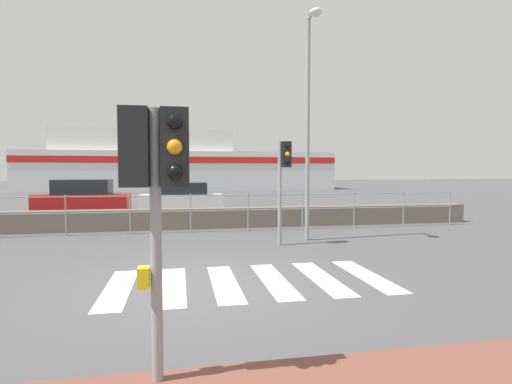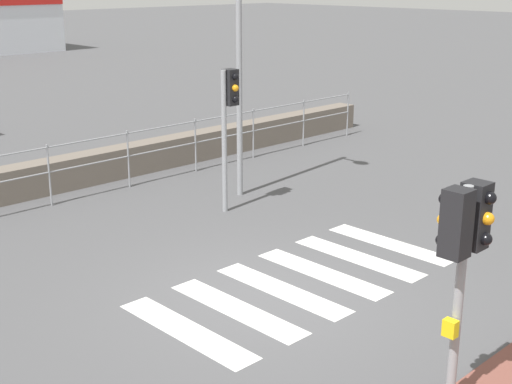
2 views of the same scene
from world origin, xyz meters
TOP-DOWN VIEW (x-y plane):
  - ground_plane at (0.00, 0.00)m, footprint 160.00×160.00m
  - crosswalk at (0.88, 0.00)m, footprint 4.95×2.40m
  - seawall at (0.00, 6.89)m, footprint 20.86×0.55m
  - harbor_fence at (0.00, 6.02)m, footprint 18.81×0.04m
  - traffic_light_near at (-0.54, -3.37)m, footprint 0.58×0.41m
  - traffic_light_far at (2.38, 3.31)m, footprint 0.34×0.32m
  - streetlamp at (3.23, 3.79)m, footprint 0.32×0.88m

SIDE VIEW (x-z plane):
  - ground_plane at x=0.00m, z-range 0.00..0.00m
  - crosswalk at x=0.88m, z-range 0.00..0.01m
  - seawall at x=0.00m, z-range 0.00..0.69m
  - harbor_fence at x=0.00m, z-range 0.19..1.45m
  - traffic_light_near at x=-0.54m, z-range 0.70..3.22m
  - traffic_light_far at x=2.38m, z-range 0.65..3.41m
  - streetlamp at x=3.23m, z-range 0.71..7.07m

